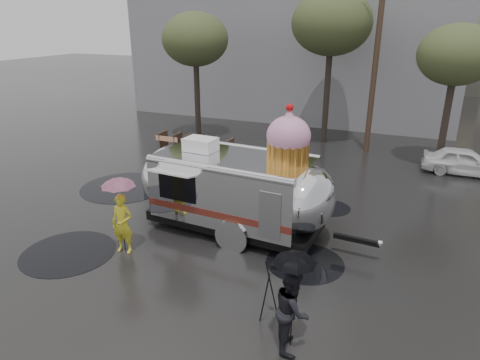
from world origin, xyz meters
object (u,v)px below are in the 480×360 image
at_px(airstream_trailer, 237,186).
at_px(tripod, 274,288).
at_px(person_left, 123,224).
at_px(person_right, 292,310).

bearing_deg(airstream_trailer, tripod, -53.02).
distance_m(person_left, person_right, 6.07).
height_order(person_left, person_right, person_right).
bearing_deg(airstream_trailer, person_right, -51.28).
bearing_deg(person_left, person_right, -24.63).
xyz_separation_m(person_left, tripod, (5.14, -1.28, -0.02)).
bearing_deg(person_left, tripod, -20.23).
xyz_separation_m(person_left, person_right, (5.76, -1.92, 0.01)).
relative_size(airstream_trailer, person_right, 4.44).
height_order(airstream_trailer, tripod, airstream_trailer).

